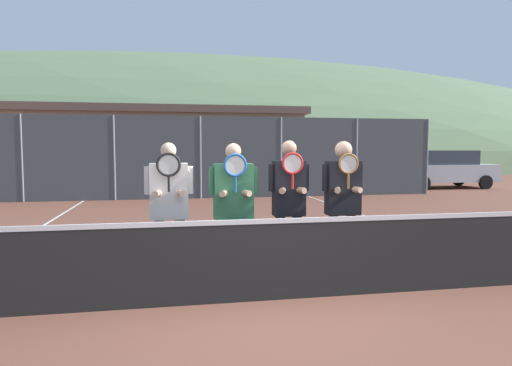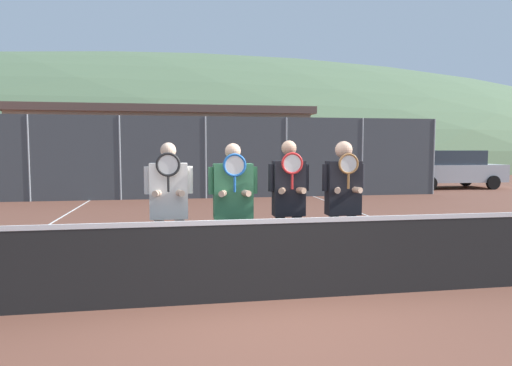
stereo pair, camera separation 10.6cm
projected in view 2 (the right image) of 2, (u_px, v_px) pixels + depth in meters
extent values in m
plane|color=brown|center=(264.00, 301.00, 5.31)|extent=(120.00, 120.00, 0.00)
ellipsoid|color=#5B7551|center=(186.00, 162.00, 57.81)|extent=(121.66, 67.59, 23.66)
cube|color=tan|center=(167.00, 149.00, 23.97)|extent=(14.20, 5.00, 3.46)
cube|color=brown|center=(166.00, 112.00, 23.82)|extent=(14.70, 5.50, 0.36)
cylinder|color=gray|center=(29.00, 158.00, 15.05)|extent=(0.06, 0.06, 2.89)
cylinder|color=gray|center=(120.00, 158.00, 15.54)|extent=(0.06, 0.06, 2.89)
cylinder|color=gray|center=(206.00, 158.00, 16.03)|extent=(0.06, 0.06, 2.89)
cylinder|color=gray|center=(286.00, 157.00, 16.52)|extent=(0.06, 0.06, 2.89)
cylinder|color=gray|center=(362.00, 157.00, 17.01)|extent=(0.06, 0.06, 2.89)
cylinder|color=gray|center=(434.00, 157.00, 17.50)|extent=(0.06, 0.06, 2.89)
cube|color=#42474C|center=(206.00, 158.00, 16.03)|extent=(17.47, 0.02, 2.89)
cube|color=black|center=(264.00, 262.00, 5.27)|extent=(10.40, 0.02, 0.91)
cube|color=white|center=(264.00, 221.00, 5.23)|extent=(10.40, 0.03, 0.06)
cube|color=white|center=(433.00, 239.00, 8.92)|extent=(0.05, 16.00, 0.01)
cylinder|color=white|center=(159.00, 253.00, 5.77)|extent=(0.13, 0.13, 0.88)
cylinder|color=white|center=(180.00, 253.00, 5.81)|extent=(0.13, 0.13, 0.88)
cube|color=white|center=(169.00, 191.00, 5.73)|extent=(0.47, 0.22, 0.70)
sphere|color=#DBB293|center=(168.00, 150.00, 5.69)|extent=(0.19, 0.19, 0.19)
cylinder|color=white|center=(147.00, 180.00, 5.68)|extent=(0.08, 0.08, 0.34)
cylinder|color=white|center=(190.00, 180.00, 5.76)|extent=(0.08, 0.08, 0.34)
cylinder|color=#DBB293|center=(159.00, 193.00, 5.62)|extent=(0.16, 0.27, 0.08)
cylinder|color=#DBB293|center=(178.00, 193.00, 5.66)|extent=(0.16, 0.27, 0.08)
cylinder|color=black|center=(168.00, 184.00, 5.55)|extent=(0.03, 0.03, 0.20)
torus|color=black|center=(168.00, 165.00, 5.53)|extent=(0.30, 0.03, 0.30)
cylinder|color=silver|center=(168.00, 165.00, 5.53)|extent=(0.25, 0.00, 0.25)
cylinder|color=#56565B|center=(223.00, 253.00, 5.81)|extent=(0.13, 0.13, 0.88)
cylinder|color=#56565B|center=(244.00, 252.00, 5.86)|extent=(0.13, 0.13, 0.88)
cube|color=#337047|center=(233.00, 191.00, 5.78)|extent=(0.49, 0.22, 0.70)
sphere|color=tan|center=(233.00, 151.00, 5.74)|extent=(0.20, 0.20, 0.20)
cylinder|color=#337047|center=(211.00, 181.00, 5.72)|extent=(0.08, 0.08, 0.34)
cylinder|color=#337047|center=(254.00, 180.00, 5.81)|extent=(0.08, 0.08, 0.34)
cylinder|color=tan|center=(224.00, 193.00, 5.67)|extent=(0.16, 0.27, 0.08)
cylinder|color=tan|center=(244.00, 193.00, 5.71)|extent=(0.16, 0.27, 0.08)
cylinder|color=#1E5BAD|center=(235.00, 184.00, 5.59)|extent=(0.03, 0.03, 0.20)
torus|color=#1E5BAD|center=(235.00, 165.00, 5.57)|extent=(0.29, 0.03, 0.29)
cylinder|color=silver|center=(235.00, 165.00, 5.57)|extent=(0.24, 0.00, 0.24)
cylinder|color=black|center=(280.00, 250.00, 5.93)|extent=(0.13, 0.13, 0.90)
cylinder|color=black|center=(297.00, 249.00, 5.97)|extent=(0.13, 0.13, 0.90)
cube|color=black|center=(289.00, 188.00, 5.89)|extent=(0.40, 0.22, 0.71)
sphere|color=tan|center=(289.00, 148.00, 5.85)|extent=(0.19, 0.19, 0.19)
cylinder|color=black|center=(271.00, 178.00, 5.84)|extent=(0.08, 0.08, 0.35)
cylinder|color=black|center=(306.00, 177.00, 5.92)|extent=(0.08, 0.08, 0.35)
cylinder|color=tan|center=(283.00, 190.00, 5.78)|extent=(0.16, 0.27, 0.08)
cylinder|color=tan|center=(298.00, 190.00, 5.82)|extent=(0.16, 0.27, 0.08)
cylinder|color=red|center=(292.00, 181.00, 5.70)|extent=(0.03, 0.03, 0.20)
torus|color=red|center=(292.00, 163.00, 5.69)|extent=(0.28, 0.03, 0.28)
cylinder|color=silver|center=(292.00, 163.00, 5.69)|extent=(0.23, 0.00, 0.23)
cylinder|color=#56565B|center=(334.00, 248.00, 6.04)|extent=(0.13, 0.13, 0.89)
cylinder|color=#56565B|center=(351.00, 248.00, 6.08)|extent=(0.13, 0.13, 0.89)
cube|color=black|center=(343.00, 188.00, 6.00)|extent=(0.44, 0.22, 0.71)
sphere|color=tan|center=(344.00, 150.00, 5.96)|extent=(0.23, 0.23, 0.23)
cylinder|color=black|center=(325.00, 178.00, 5.94)|extent=(0.08, 0.08, 0.35)
cylinder|color=black|center=(361.00, 177.00, 6.03)|extent=(0.08, 0.08, 0.35)
cylinder|color=tan|center=(338.00, 190.00, 5.89)|extent=(0.16, 0.27, 0.08)
cylinder|color=tan|center=(354.00, 190.00, 5.93)|extent=(0.16, 0.27, 0.08)
cylinder|color=#936033|center=(348.00, 181.00, 5.81)|extent=(0.03, 0.03, 0.20)
torus|color=#936033|center=(349.00, 164.00, 5.80)|extent=(0.27, 0.03, 0.27)
cylinder|color=silver|center=(349.00, 164.00, 5.80)|extent=(0.22, 0.00, 0.22)
cube|color=maroon|center=(68.00, 176.00, 17.33)|extent=(4.33, 1.90, 0.82)
cube|color=#2D3842|center=(68.00, 156.00, 17.27)|extent=(2.38, 1.75, 0.67)
cylinder|color=black|center=(103.00, 189.00, 16.64)|extent=(0.60, 0.16, 0.60)
cylinder|color=black|center=(111.00, 184.00, 18.55)|extent=(0.60, 0.16, 0.60)
cylinder|color=black|center=(21.00, 190.00, 16.17)|extent=(0.60, 0.16, 0.60)
cylinder|color=black|center=(37.00, 185.00, 18.07)|extent=(0.60, 0.16, 0.60)
cube|color=#285638|center=(210.00, 175.00, 18.54)|extent=(4.79, 1.76, 0.78)
cube|color=#2D3842|center=(210.00, 157.00, 18.48)|extent=(2.63, 1.61, 0.64)
cylinder|color=black|center=(251.00, 186.00, 17.95)|extent=(0.60, 0.16, 0.60)
cylinder|color=black|center=(244.00, 182.00, 19.71)|extent=(0.60, 0.16, 0.60)
cylinder|color=black|center=(171.00, 187.00, 17.42)|extent=(0.60, 0.16, 0.60)
cylinder|color=black|center=(171.00, 183.00, 19.19)|extent=(0.60, 0.16, 0.60)
cube|color=navy|center=(336.00, 173.00, 19.30)|extent=(4.26, 1.85, 0.83)
cube|color=#2D3842|center=(337.00, 155.00, 19.24)|extent=(2.34, 1.70, 0.68)
cylinder|color=black|center=(376.00, 184.00, 18.64)|extent=(0.60, 0.16, 0.60)
cylinder|color=black|center=(358.00, 181.00, 20.49)|extent=(0.60, 0.16, 0.60)
cylinder|color=black|center=(311.00, 185.00, 18.17)|extent=(0.60, 0.16, 0.60)
cylinder|color=black|center=(299.00, 182.00, 20.02)|extent=(0.60, 0.16, 0.60)
cube|color=#B2B7BC|center=(449.00, 173.00, 20.17)|extent=(4.54, 1.85, 0.76)
cube|color=#2D3842|center=(450.00, 157.00, 20.12)|extent=(2.50, 1.70, 0.62)
cylinder|color=black|center=(493.00, 183.00, 19.52)|extent=(0.60, 0.16, 0.60)
cylinder|color=black|center=(466.00, 180.00, 21.38)|extent=(0.60, 0.16, 0.60)
cylinder|color=black|center=(430.00, 183.00, 19.03)|extent=(0.60, 0.16, 0.60)
cylinder|color=black|center=(407.00, 180.00, 20.88)|extent=(0.60, 0.16, 0.60)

